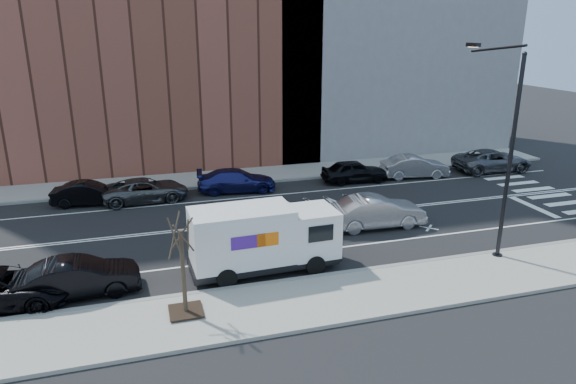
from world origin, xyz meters
TOP-DOWN VIEW (x-y plane):
  - ground at (0.00, 0.00)m, footprint 120.00×120.00m
  - sidewalk_near at (0.00, -8.80)m, footprint 44.00×3.60m
  - sidewalk_far at (0.00, 8.80)m, footprint 44.00×3.60m
  - curb_near at (0.00, -7.00)m, footprint 44.00×0.25m
  - curb_far at (0.00, 7.00)m, footprint 44.00×0.25m
  - crosswalk at (16.00, 0.00)m, footprint 3.00×14.00m
  - road_markings at (0.00, 0.00)m, footprint 40.00×8.60m
  - bldg_brick at (-8.00, 15.60)m, footprint 26.00×10.00m
  - streetlight at (7.00, -6.91)m, footprint 0.44×4.02m
  - street_tree at (-7.00, -8.40)m, footprint 1.20×1.20m
  - fedex_van at (-3.43, -5.60)m, footprint 6.42×2.45m
  - far_parked_b at (-11.20, 5.66)m, footprint 4.30×1.90m
  - far_parked_c at (-8.00, 5.36)m, footprint 5.13×2.61m
  - far_parked_d at (-2.40, 5.75)m, footprint 5.15×2.57m
  - far_parked_e at (5.60, 5.57)m, footprint 4.47×1.94m
  - far_parked_f at (10.06, 5.43)m, footprint 4.79×2.18m
  - far_parked_g at (16.30, 5.32)m, footprint 5.70×2.78m
  - driving_sedan at (3.42, -2.34)m, footprint 5.10×1.93m
  - near_parked_rear_a at (-10.80, -5.69)m, footprint 4.69×1.92m
  - near_parked_rear_b at (-13.47, -5.67)m, footprint 5.31×2.83m

SIDE VIEW (x-z plane):
  - ground at x=0.00m, z-range 0.00..0.00m
  - crosswalk at x=16.00m, z-range 0.00..0.01m
  - road_markings at x=0.00m, z-range 0.00..0.01m
  - sidewalk_near at x=0.00m, z-range 0.00..0.15m
  - sidewalk_far at x=0.00m, z-range 0.00..0.15m
  - curb_near at x=0.00m, z-range 0.00..0.17m
  - curb_far at x=0.00m, z-range 0.00..0.17m
  - far_parked_b at x=-11.20m, z-range 0.00..1.37m
  - far_parked_c at x=-8.00m, z-range 0.00..1.39m
  - near_parked_rear_b at x=-13.47m, z-range 0.00..1.42m
  - far_parked_d at x=-2.40m, z-range 0.00..1.44m
  - far_parked_e at x=5.60m, z-range 0.00..1.50m
  - near_parked_rear_a at x=-10.80m, z-range 0.00..1.51m
  - far_parked_f at x=10.06m, z-range 0.00..1.52m
  - far_parked_g at x=16.30m, z-range 0.00..1.56m
  - driving_sedan at x=3.42m, z-range 0.00..1.66m
  - street_tree at x=-7.00m, z-range -0.42..3.33m
  - fedex_van at x=-3.43m, z-range 0.07..2.97m
  - streetlight at x=7.00m, z-range 0.41..9.75m
  - bldg_brick at x=-8.00m, z-range 0.00..22.00m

